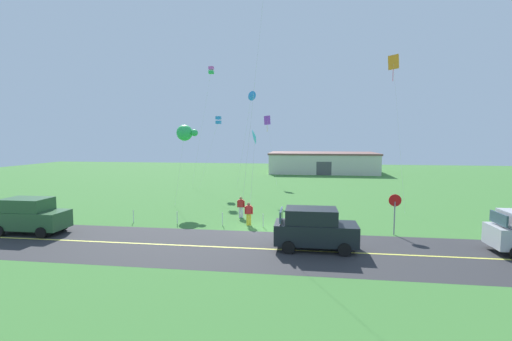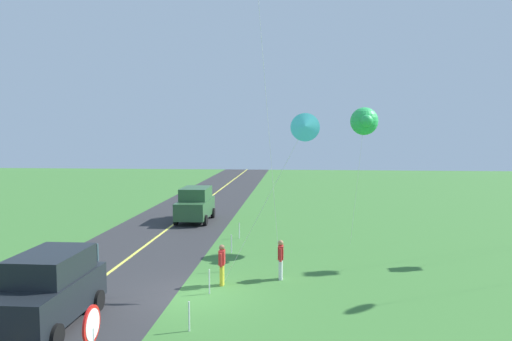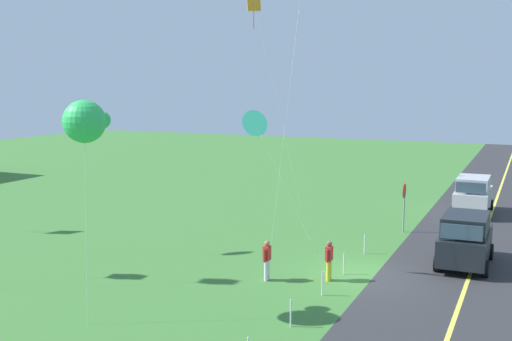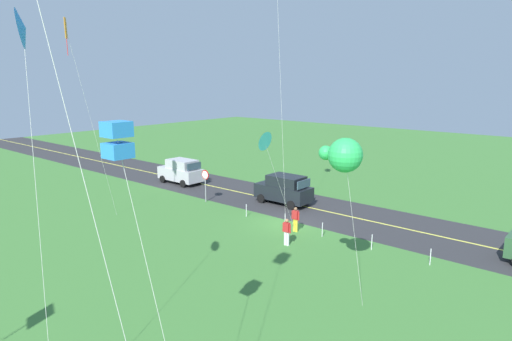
# 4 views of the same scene
# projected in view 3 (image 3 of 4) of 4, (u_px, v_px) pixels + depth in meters

# --- Properties ---
(ground_plane) EXTENTS (120.00, 120.00, 0.10)m
(ground_plane) POSITION_uv_depth(u_px,v_px,m) (362.00, 276.00, 25.49)
(ground_plane) COLOR #3D7533
(asphalt_road) EXTENTS (120.00, 7.00, 0.00)m
(asphalt_road) POSITION_uv_depth(u_px,v_px,m) (465.00, 288.00, 23.87)
(asphalt_road) COLOR #2D2D30
(asphalt_road) RESTS_ON ground
(road_centre_stripe) EXTENTS (120.00, 0.16, 0.00)m
(road_centre_stripe) POSITION_uv_depth(u_px,v_px,m) (465.00, 288.00, 23.87)
(road_centre_stripe) COLOR #E5E04C
(road_centre_stripe) RESTS_ON asphalt_road
(car_suv_foreground) EXTENTS (4.40, 2.12, 2.24)m
(car_suv_foreground) POSITION_uv_depth(u_px,v_px,m) (465.00, 239.00, 26.64)
(car_suv_foreground) COLOR black
(car_suv_foreground) RESTS_ON ground
(car_parked_east_near) EXTENTS (4.40, 2.12, 2.24)m
(car_parked_east_near) POSITION_uv_depth(u_px,v_px,m) (473.00, 195.00, 37.13)
(car_parked_east_near) COLOR #B7B7BC
(car_parked_east_near) RESTS_ON ground
(stop_sign) EXTENTS (0.76, 0.08, 2.56)m
(stop_sign) POSITION_uv_depth(u_px,v_px,m) (404.00, 198.00, 32.51)
(stop_sign) COLOR gray
(stop_sign) RESTS_ON ground
(person_adult_near) EXTENTS (0.58, 0.22, 1.60)m
(person_adult_near) POSITION_uv_depth(u_px,v_px,m) (329.00, 259.00, 24.63)
(person_adult_near) COLOR yellow
(person_adult_near) RESTS_ON ground
(person_adult_companion) EXTENTS (0.58, 0.22, 1.60)m
(person_adult_companion) POSITION_uv_depth(u_px,v_px,m) (267.00, 259.00, 24.66)
(person_adult_companion) COLOR silver
(person_adult_companion) RESTS_ON ground
(kite_red_low) EXTENTS (0.42, 3.72, 6.68)m
(kite_red_low) POSITION_uv_depth(u_px,v_px,m) (255.00, 123.00, 25.16)
(kite_red_low) COLOR silver
(kite_red_low) RESTS_ON ground
(kite_orange_near) EXTENTS (1.03, 3.21, 13.06)m
(kite_orange_near) POSITION_uv_depth(u_px,v_px,m) (255.00, 5.00, 36.43)
(kite_orange_near) COLOR silver
(kite_orange_near) RESTS_ON ground
(kite_purple_back) EXTENTS (2.06, 1.40, 7.17)m
(kite_purple_back) POSITION_uv_depth(u_px,v_px,m) (86.00, 121.00, 20.36)
(kite_purple_back) COLOR silver
(kite_purple_back) RESTS_ON ground
(fence_post_1) EXTENTS (0.05, 0.05, 0.90)m
(fence_post_1) POSITION_uv_depth(u_px,v_px,m) (291.00, 313.00, 20.00)
(fence_post_1) COLOR silver
(fence_post_1) RESTS_ON ground
(fence_post_2) EXTENTS (0.05, 0.05, 0.90)m
(fence_post_2) POSITION_uv_depth(u_px,v_px,m) (322.00, 284.00, 22.94)
(fence_post_2) COLOR silver
(fence_post_2) RESTS_ON ground
(fence_post_3) EXTENTS (0.05, 0.05, 0.90)m
(fence_post_3) POSITION_uv_depth(u_px,v_px,m) (344.00, 263.00, 25.50)
(fence_post_3) COLOR silver
(fence_post_3) RESTS_ON ground
(fence_post_4) EXTENTS (0.05, 0.05, 0.90)m
(fence_post_4) POSITION_uv_depth(u_px,v_px,m) (365.00, 244.00, 28.54)
(fence_post_4) COLOR silver
(fence_post_4) RESTS_ON ground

